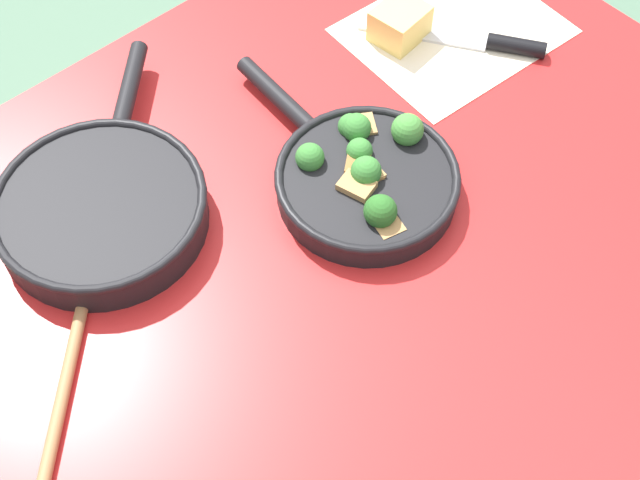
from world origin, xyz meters
name	(u,v)px	position (x,y,z in m)	size (l,w,h in m)	color
ground_plane	(320,467)	(0.00, 0.00, 0.00)	(14.00, 14.00, 0.00)	#51755B
dining_table_red	(320,283)	(0.00, 0.00, 0.68)	(1.26, 0.96, 0.76)	red
skillet_broccoli	(364,176)	(0.11, 0.03, 0.79)	(0.24, 0.39, 0.07)	black
skillet_eggs	(102,208)	(-0.17, 0.21, 0.79)	(0.34, 0.34, 0.05)	black
wooden_spoon	(80,319)	(-0.28, 0.11, 0.77)	(0.29, 0.30, 0.02)	#996B42
parchment_sheet	(453,31)	(0.41, 0.16, 0.76)	(0.31, 0.26, 0.00)	beige
grater_knife	(479,41)	(0.41, 0.11, 0.77)	(0.17, 0.24, 0.02)	silver
cheese_block	(400,24)	(0.34, 0.20, 0.79)	(0.08, 0.07, 0.05)	#EACC66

